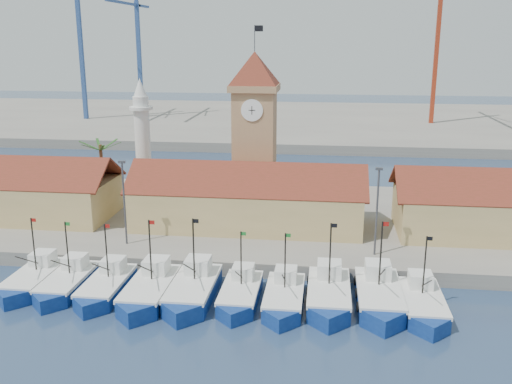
# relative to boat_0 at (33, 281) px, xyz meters

# --- Properties ---
(ground) EXTENTS (400.00, 400.00, 0.00)m
(ground) POSITION_rel_boat_0_xyz_m (18.11, -3.26, -0.72)
(ground) COLOR #1C2E4B
(ground) RESTS_ON ground
(quay) EXTENTS (140.00, 32.00, 1.50)m
(quay) POSITION_rel_boat_0_xyz_m (18.11, 20.74, 0.03)
(quay) COLOR gray
(quay) RESTS_ON ground
(terminal) EXTENTS (240.00, 80.00, 2.00)m
(terminal) POSITION_rel_boat_0_xyz_m (18.11, 106.74, 0.28)
(terminal) COLOR gray
(terminal) RESTS_ON ground
(boat_0) EXTENTS (3.38, 9.25, 7.00)m
(boat_0) POSITION_rel_boat_0_xyz_m (0.00, 0.00, 0.00)
(boat_0) COLOR navy
(boat_0) RESTS_ON ground
(boat_1) EXTENTS (3.32, 9.09, 6.88)m
(boat_1) POSITION_rel_boat_0_xyz_m (3.46, -0.34, -0.01)
(boat_1) COLOR navy
(boat_1) RESTS_ON ground
(boat_2) EXTENTS (3.36, 9.19, 6.96)m
(boat_2) POSITION_rel_boat_0_xyz_m (7.38, -0.72, -0.00)
(boat_2) COLOR navy
(boat_2) RESTS_ON ground
(boat_3) EXTENTS (3.69, 10.10, 7.64)m
(boat_3) POSITION_rel_boat_0_xyz_m (11.61, -1.16, 0.07)
(boat_3) COLOR navy
(boat_3) RESTS_ON ground
(boat_4) EXTENTS (3.76, 10.29, 7.79)m
(boat_4) POSITION_rel_boat_0_xyz_m (15.46, -0.71, 0.08)
(boat_4) COLOR navy
(boat_4) RESTS_ON ground
(boat_5) EXTENTS (3.26, 8.92, 6.75)m
(boat_5) POSITION_rel_boat_0_xyz_m (19.75, -0.68, -0.03)
(boat_5) COLOR navy
(boat_5) RESTS_ON ground
(boat_6) EXTENTS (3.32, 9.09, 6.87)m
(boat_6) POSITION_rel_boat_0_xyz_m (23.67, -0.98, -0.01)
(boat_6) COLOR navy
(boat_6) RESTS_ON ground
(boat_7) EXTENTS (3.70, 10.13, 7.67)m
(boat_7) POSITION_rel_boat_0_xyz_m (27.55, -0.13, 0.07)
(boat_7) COLOR navy
(boat_7) RESTS_ON ground
(boat_8) EXTENTS (3.83, 10.49, 7.94)m
(boat_8) POSITION_rel_boat_0_xyz_m (31.91, 0.04, 0.10)
(boat_8) COLOR navy
(boat_8) RESTS_ON ground
(boat_9) EXTENTS (3.40, 9.31, 7.04)m
(boat_9) POSITION_rel_boat_0_xyz_m (35.53, -0.80, 0.00)
(boat_9) COLOR navy
(boat_9) RESTS_ON ground
(hall_center) EXTENTS (27.04, 10.13, 7.61)m
(hall_center) POSITION_rel_boat_0_xyz_m (18.11, 16.74, 3.26)
(hall_center) COLOR tan
(hall_center) RESTS_ON quay
(clock_tower) EXTENTS (5.80, 5.80, 22.70)m
(clock_tower) POSITION_rel_boat_0_xyz_m (18.11, 22.74, 11.24)
(clock_tower) COLOR #A17653
(clock_tower) RESTS_ON quay
(minaret) EXTENTS (3.00, 3.00, 16.30)m
(minaret) POSITION_rel_boat_0_xyz_m (3.11, 24.74, 9.01)
(minaret) COLOR silver
(minaret) RESTS_ON quay
(palm_tree) EXTENTS (5.60, 5.03, 8.39)m
(palm_tree) POSITION_rel_boat_0_xyz_m (-1.89, 22.74, 5.52)
(palm_tree) COLOR brown
(palm_tree) RESTS_ON quay
(lamp_posts) EXTENTS (80.70, 0.25, 9.03)m
(lamp_posts) POSITION_rel_boat_0_xyz_m (18.61, 8.74, 5.75)
(lamp_posts) COLOR #3F3F44
(lamp_posts) RESTS_ON quay
(crane_blue_far) EXTENTS (1.00, 36.94, 44.26)m
(crane_blue_far) POSITION_rel_boat_0_xyz_m (-36.83, 96.77, 26.19)
(crane_blue_far) COLOR #2B4A86
(crane_blue_far) RESTS_ON terminal
(crane_blue_near) EXTENTS (1.00, 31.28, 37.09)m
(crane_blue_near) POSITION_rel_boat_0_xyz_m (-23.36, 103.41, 21.75)
(crane_blue_near) COLOR #2B4A86
(crane_blue_near) RESTS_ON terminal
(crane_red_right) EXTENTS (1.00, 35.66, 44.11)m
(crane_red_right) POSITION_rel_boat_0_xyz_m (53.10, 99.96, 26.00)
(crane_red_right) COLOR #9D2F18
(crane_red_right) RESTS_ON terminal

